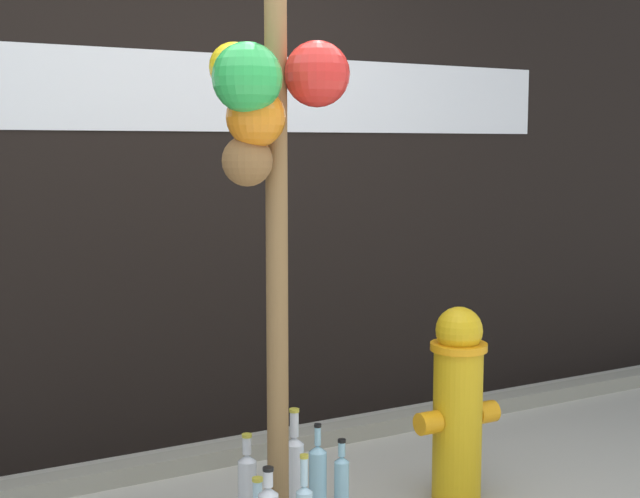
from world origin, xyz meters
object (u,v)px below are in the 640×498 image
at_px(fire_hydrant, 458,402).
at_px(bottle_5, 318,480).
at_px(memorial_post, 270,50).
at_px(bottle_0, 247,482).
at_px(bottle_1, 342,485).
at_px(bottle_3, 294,474).

bearing_deg(fire_hydrant, bottle_5, 169.29).
distance_m(memorial_post, fire_hydrant, 1.61).
height_order(bottle_0, bottle_5, bottle_5).
height_order(fire_hydrant, bottle_5, fire_hydrant).
height_order(fire_hydrant, bottle_1, fire_hydrant).
bearing_deg(bottle_5, bottle_1, -33.42).
relative_size(fire_hydrant, bottle_0, 2.41).
bearing_deg(bottle_1, bottle_3, 150.62).
relative_size(bottle_0, bottle_3, 0.76).
bearing_deg(fire_hydrant, memorial_post, -178.48).
height_order(bottle_1, bottle_5, bottle_5).
relative_size(memorial_post, bottle_0, 8.83).
distance_m(memorial_post, bottle_5, 1.64).
relative_size(bottle_0, bottle_1, 1.05).
bearing_deg(bottle_0, fire_hydrant, -17.26).
bearing_deg(bottle_3, fire_hydrant, -12.60).
xyz_separation_m(memorial_post, bottle_0, (0.03, 0.28, -1.63)).
xyz_separation_m(bottle_1, bottle_3, (-0.16, 0.09, 0.04)).
xyz_separation_m(fire_hydrant, bottle_5, (-0.59, 0.11, -0.25)).
xyz_separation_m(memorial_post, fire_hydrant, (0.85, 0.02, -1.36)).
relative_size(fire_hydrant, bottle_5, 2.13).
xyz_separation_m(memorial_post, bottle_1, (0.34, 0.08, -1.63)).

